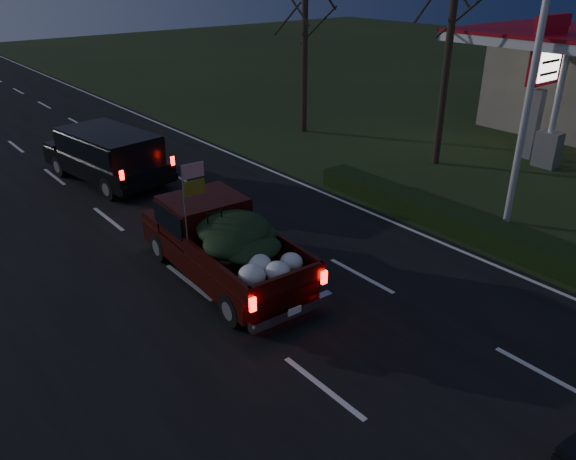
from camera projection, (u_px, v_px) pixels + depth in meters
ground at (323, 388)px, 10.59m from camera, size 120.00×120.00×0.00m
road_asphalt at (323, 388)px, 10.58m from camera, size 14.00×120.00×0.02m
hedge_row at (447, 217)px, 17.01m from camera, size 1.00×10.00×0.60m
light_pole at (540, 37)px, 15.06m from camera, size 0.50×0.90×9.16m
gas_price_pylon at (545, 64)px, 21.60m from camera, size 2.00×0.41×5.57m
gas_canopy at (550, 42)px, 23.20m from camera, size 7.10×6.10×4.88m
bare_tree_far at (305, 15)px, 24.73m from camera, size 3.60×3.60×7.00m
pickup_truck at (223, 239)px, 13.93m from camera, size 2.36×5.51×2.83m
lead_suv at (108, 151)px, 20.21m from camera, size 2.94×5.59×1.53m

